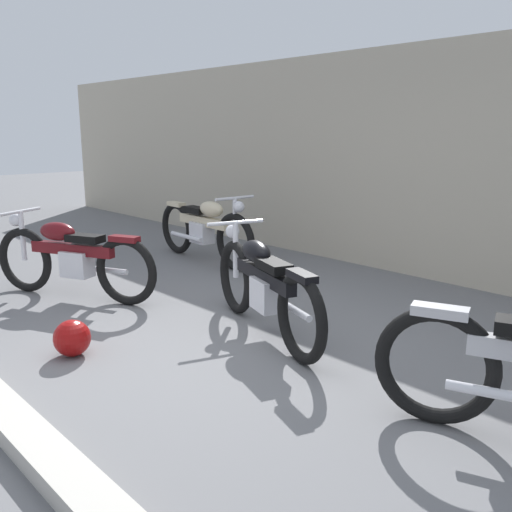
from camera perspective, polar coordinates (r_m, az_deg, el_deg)
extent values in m
plane|color=slate|center=(4.60, -7.02, -10.10)|extent=(40.00, 40.00, 0.00)
cube|color=#B2A893|center=(7.07, 18.00, 9.04)|extent=(18.00, 0.30, 2.78)
cube|color=#B7B2A8|center=(3.98, -24.84, -14.06)|extent=(18.00, 0.24, 0.12)
sphere|color=maroon|center=(4.74, -18.37, -8.00)|extent=(0.30, 0.30, 0.30)
torus|color=black|center=(5.49, -2.08, -2.18)|extent=(0.71, 0.32, 0.72)
torus|color=black|center=(4.33, 4.64, -6.36)|extent=(0.71, 0.32, 0.72)
cube|color=silver|center=(4.85, 1.13, -3.96)|extent=(0.36, 0.29, 0.28)
cube|color=black|center=(4.85, 0.88, -2.02)|extent=(1.00, 0.42, 0.12)
ellipsoid|color=black|center=(4.96, 0.02, 0.46)|extent=(0.48, 0.33, 0.20)
cube|color=black|center=(4.66, 1.82, -1.00)|extent=(0.43, 0.30, 0.08)
cube|color=black|center=(4.23, 4.73, -2.05)|extent=(0.34, 0.21, 0.06)
cylinder|color=silver|center=(5.42, -2.10, 0.60)|extent=(0.06, 0.06, 0.55)
cylinder|color=silver|center=(5.37, -2.13, 3.44)|extent=(0.22, 0.56, 0.04)
sphere|color=silver|center=(5.46, -2.43, 2.54)|extent=(0.14, 0.14, 0.14)
cylinder|color=silver|center=(4.75, 3.45, -5.22)|extent=(0.68, 0.28, 0.06)
torus|color=black|center=(6.72, -22.65, -0.38)|extent=(0.69, 0.39, 0.73)
torus|color=black|center=(5.87, -13.20, -1.51)|extent=(0.69, 0.39, 0.73)
cube|color=silver|center=(6.24, -17.90, -0.78)|extent=(0.37, 0.32, 0.28)
cube|color=#590F14|center=(6.23, -18.36, 0.69)|extent=(0.96, 0.53, 0.12)
ellipsoid|color=#590F14|center=(6.32, -19.72, 2.39)|extent=(0.48, 0.37, 0.20)
cube|color=black|center=(6.10, -17.15, 1.75)|extent=(0.44, 0.33, 0.08)
cube|color=#590F14|center=(5.80, -13.37, 1.73)|extent=(0.34, 0.24, 0.06)
cylinder|color=silver|center=(6.66, -22.85, 1.91)|extent=(0.06, 0.06, 0.55)
cylinder|color=silver|center=(6.62, -23.05, 4.23)|extent=(0.28, 0.54, 0.04)
sphere|color=silver|center=(6.69, -23.46, 3.41)|extent=(0.14, 0.14, 0.14)
cylinder|color=silver|center=(6.22, -15.75, -1.33)|extent=(0.65, 0.35, 0.06)
torus|color=black|center=(3.62, 17.98, -10.68)|extent=(0.73, 0.36, 0.75)
cube|color=#ADADB2|center=(3.50, 18.37, -5.40)|extent=(0.35, 0.24, 0.06)
torus|color=black|center=(7.12, -2.16, 1.43)|extent=(0.76, 0.13, 0.75)
torus|color=black|center=(8.25, -8.12, 2.88)|extent=(0.76, 0.13, 0.75)
cube|color=silver|center=(7.71, -5.58, 2.42)|extent=(0.34, 0.22, 0.29)
cube|color=beige|center=(7.64, -5.39, 3.58)|extent=(1.06, 0.16, 0.12)
ellipsoid|color=beige|center=(7.46, -4.60, 4.82)|extent=(0.46, 0.23, 0.21)
cube|color=black|center=(7.77, -6.19, 4.72)|extent=(0.42, 0.21, 0.08)
cube|color=beige|center=(8.20, -8.20, 5.30)|extent=(0.34, 0.14, 0.06)
cylinder|color=silver|center=(7.07, -2.18, 3.69)|extent=(0.06, 0.06, 0.57)
cylinder|color=silver|center=(7.03, -2.20, 5.97)|extent=(0.07, 0.60, 0.04)
sphere|color=silver|center=(6.98, -1.77, 5.07)|extent=(0.14, 0.14, 0.14)
cylinder|color=silver|center=(7.83, -7.17, 1.99)|extent=(0.72, 0.10, 0.06)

